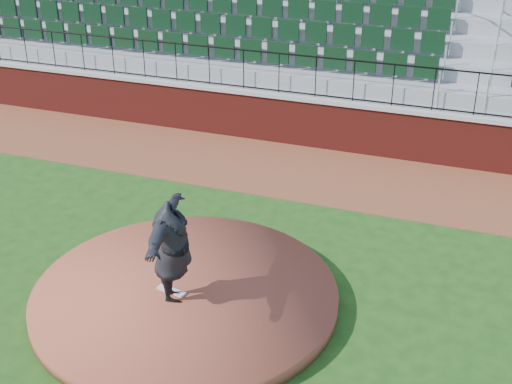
{
  "coord_description": "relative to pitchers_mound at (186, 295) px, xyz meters",
  "views": [
    {
      "loc": [
        3.81,
        -8.81,
        6.76
      ],
      "look_at": [
        0.0,
        1.5,
        1.3
      ],
      "focal_mm": 48.26,
      "sensor_mm": 36.0,
      "label": 1
    }
  ],
  "objects": [
    {
      "name": "pitching_rubber",
      "position": [
        -0.19,
        -0.14,
        0.14
      ],
      "size": [
        0.53,
        0.22,
        0.03
      ],
      "primitive_type": "cube",
      "rotation": [
        0.0,
        0.0,
        -0.18
      ],
      "color": "silver",
      "rests_on": "pitchers_mound"
    },
    {
      "name": "pitchers_mound",
      "position": [
        0.0,
        0.0,
        0.0
      ],
      "size": [
        5.07,
        5.07,
        0.25
      ],
      "primitive_type": "cylinder",
      "color": "brown",
      "rests_on": "ground"
    },
    {
      "name": "warning_track",
      "position": [
        0.58,
        5.72,
        -0.12
      ],
      "size": [
        34.0,
        3.2,
        0.01
      ],
      "primitive_type": "cube",
      "color": "brown",
      "rests_on": "ground"
    },
    {
      "name": "pitcher",
      "position": [
        -0.04,
        -0.29,
        1.01
      ],
      "size": [
        1.15,
        2.26,
        1.77
      ],
      "primitive_type": "imported",
      "rotation": [
        0.0,
        0.0,
        1.84
      ],
      "color": "black",
      "rests_on": "pitchers_mound"
    },
    {
      "name": "wall_cap",
      "position": [
        0.58,
        7.32,
        1.12
      ],
      "size": [
        34.0,
        0.45,
        0.1
      ],
      "primitive_type": "cube",
      "color": "#B7B7B7",
      "rests_on": "field_wall"
    },
    {
      "name": "seating_stands",
      "position": [
        0.58,
        10.05,
        2.18
      ],
      "size": [
        34.0,
        5.1,
        4.6
      ],
      "primitive_type": null,
      "color": "gray",
      "rests_on": "ground"
    },
    {
      "name": "wall_railing",
      "position": [
        0.58,
        7.32,
        1.67
      ],
      "size": [
        34.0,
        0.05,
        1.0
      ],
      "primitive_type": null,
      "color": "black",
      "rests_on": "wall_cap"
    },
    {
      "name": "field_wall",
      "position": [
        0.58,
        7.32,
        0.47
      ],
      "size": [
        34.0,
        0.35,
        1.2
      ],
      "primitive_type": "cube",
      "color": "maroon",
      "rests_on": "ground"
    },
    {
      "name": "ground",
      "position": [
        0.58,
        0.32,
        -0.12
      ],
      "size": [
        90.0,
        90.0,
        0.0
      ],
      "primitive_type": "plane",
      "color": "#1E4814",
      "rests_on": "ground"
    }
  ]
}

